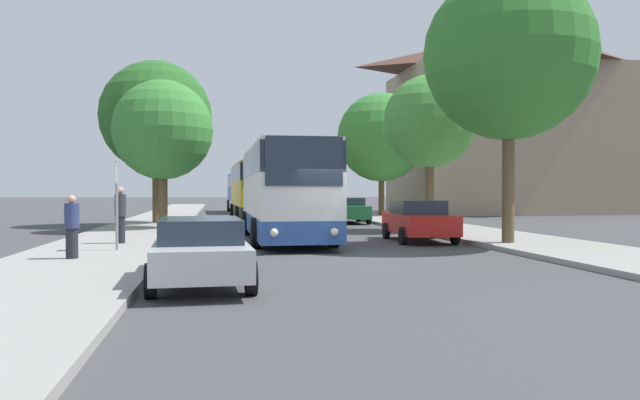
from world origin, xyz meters
TOP-DOWN VIEW (x-y plane):
  - ground_plane at (0.00, 0.00)m, footprint 300.00×300.00m
  - sidewalk_left at (-7.00, 0.00)m, footprint 4.00×120.00m
  - sidewalk_right at (7.00, 0.00)m, footprint 4.00×120.00m
  - building_right_background at (21.91, 29.94)m, footprint 20.95×12.16m
  - bus_front at (-1.10, 4.80)m, footprint 2.88×10.44m
  - bus_middle at (-1.28, 19.53)m, footprint 2.88×10.29m
  - bus_rear at (-1.18, 34.32)m, footprint 3.03×10.33m
  - parked_car_left_curb at (-3.90, -5.72)m, footprint 2.09×4.69m
  - parked_car_right_near at (3.74, 3.73)m, footprint 2.24×4.52m
  - parked_car_right_far at (3.83, 16.50)m, footprint 2.04×4.73m
  - bus_stop_sign at (-6.44, 0.47)m, footprint 0.08×0.45m
  - pedestrian_waiting_near at (-6.69, 2.87)m, footprint 0.36×0.36m
  - pedestrian_waiting_far at (-7.21, -1.66)m, footprint 0.36×0.36m
  - tree_left_near at (-6.00, 11.03)m, footprint 4.55×4.55m
  - tree_left_far at (-6.74, 15.64)m, footprint 5.85×5.85m
  - tree_right_near at (6.07, 9.11)m, footprint 4.25×4.25m
  - tree_right_mid at (7.71, 23.72)m, footprint 6.16×6.16m
  - tree_right_far at (5.95, 1.06)m, footprint 5.61×5.61m

SIDE VIEW (x-z plane):
  - ground_plane at x=0.00m, z-range 0.00..0.00m
  - sidewalk_left at x=-7.00m, z-range 0.00..0.15m
  - sidewalk_right at x=7.00m, z-range 0.00..0.15m
  - parked_car_left_curb at x=-3.90m, z-range 0.05..1.38m
  - parked_car_right_far at x=3.83m, z-range 0.04..1.49m
  - parked_car_right_near at x=3.74m, z-range 0.03..1.54m
  - pedestrian_waiting_far at x=-7.21m, z-range 0.15..1.76m
  - pedestrian_waiting_near at x=-6.69m, z-range 0.16..2.01m
  - bus_stop_sign at x=-6.44m, z-range 0.46..3.04m
  - bus_rear at x=-1.18m, z-range 0.11..3.40m
  - bus_middle at x=-1.28m, z-range 0.11..3.58m
  - bus_front at x=-1.10m, z-range 0.11..3.59m
  - tree_left_near at x=-6.00m, z-range 1.24..8.01m
  - tree_right_near at x=6.07m, z-range 1.51..8.52m
  - tree_right_mid at x=7.71m, z-range 1.30..9.78m
  - tree_left_far at x=-6.74m, z-range 1.48..10.02m
  - tree_right_far at x=5.95m, z-range 1.83..10.83m
  - building_right_background at x=21.91m, z-range 0.00..15.24m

